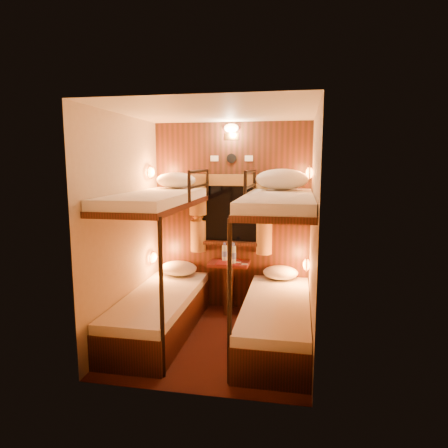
% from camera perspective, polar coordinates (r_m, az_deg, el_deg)
% --- Properties ---
extents(floor, '(2.10, 2.10, 0.00)m').
position_cam_1_polar(floor, '(4.51, -1.25, -16.14)').
color(floor, '#3C1410').
rests_on(floor, ground).
extents(ceiling, '(2.10, 2.10, 0.00)m').
position_cam_1_polar(ceiling, '(4.12, -1.36, 15.76)').
color(ceiling, silver).
rests_on(ceiling, wall_back).
extents(wall_back, '(2.40, 0.00, 2.40)m').
position_cam_1_polar(wall_back, '(5.17, 1.11, 1.01)').
color(wall_back, '#C6B293').
rests_on(wall_back, floor).
extents(wall_front, '(2.40, 0.00, 2.40)m').
position_cam_1_polar(wall_front, '(3.15, -5.28, -4.11)').
color(wall_front, '#C6B293').
rests_on(wall_front, floor).
extents(wall_left, '(0.00, 2.40, 2.40)m').
position_cam_1_polar(wall_left, '(4.46, -13.97, -0.50)').
color(wall_left, '#C6B293').
rests_on(wall_left, floor).
extents(wall_right, '(0.00, 2.40, 2.40)m').
position_cam_1_polar(wall_right, '(4.06, 12.63, -1.35)').
color(wall_right, '#C6B293').
rests_on(wall_right, floor).
extents(back_panel, '(2.00, 0.03, 2.40)m').
position_cam_1_polar(back_panel, '(5.15, 1.09, 0.98)').
color(back_panel, '#321E0E').
rests_on(back_panel, floor).
extents(bunk_left, '(0.72, 1.90, 1.82)m').
position_cam_1_polar(bunk_left, '(4.54, -9.21, -8.52)').
color(bunk_left, '#321E0E').
rests_on(bunk_left, floor).
extents(bunk_right, '(0.72, 1.90, 1.82)m').
position_cam_1_polar(bunk_right, '(4.29, 7.54, -9.52)').
color(bunk_right, '#321E0E').
rests_on(bunk_right, floor).
extents(window, '(1.00, 0.12, 0.79)m').
position_cam_1_polar(window, '(5.13, 1.03, 0.73)').
color(window, black).
rests_on(window, back_panel).
extents(curtains, '(1.10, 0.22, 1.00)m').
position_cam_1_polar(curtains, '(5.08, 0.97, 1.60)').
color(curtains, olive).
rests_on(curtains, back_panel).
extents(back_fixtures, '(0.54, 0.09, 0.48)m').
position_cam_1_polar(back_fixtures, '(5.08, 1.05, 12.69)').
color(back_fixtures, black).
rests_on(back_fixtures, back_panel).
extents(reading_lamps, '(2.00, 0.20, 1.25)m').
position_cam_1_polar(reading_lamps, '(4.82, 0.42, 0.92)').
color(reading_lamps, orange).
rests_on(reading_lamps, wall_left).
extents(table, '(0.50, 0.34, 0.66)m').
position_cam_1_polar(table, '(5.14, 0.71, -7.99)').
color(table, maroon).
rests_on(table, floor).
extents(bottle_left, '(0.07, 0.07, 0.24)m').
position_cam_1_polar(bottle_left, '(5.13, 0.08, -4.13)').
color(bottle_left, '#99BFE5').
rests_on(bottle_left, table).
extents(bottle_right, '(0.08, 0.08, 0.26)m').
position_cam_1_polar(bottle_right, '(4.99, 1.32, -4.38)').
color(bottle_right, '#99BFE5').
rests_on(bottle_right, table).
extents(sachet_a, '(0.08, 0.06, 0.01)m').
position_cam_1_polar(sachet_a, '(4.97, 2.95, -5.75)').
color(sachet_a, silver).
rests_on(sachet_a, table).
extents(sachet_b, '(0.08, 0.06, 0.01)m').
position_cam_1_polar(sachet_b, '(5.05, 1.97, -5.52)').
color(sachet_b, silver).
rests_on(sachet_b, table).
extents(pillow_lower_left, '(0.47, 0.34, 0.19)m').
position_cam_1_polar(pillow_lower_left, '(5.21, -6.49, -6.30)').
color(pillow_lower_left, silver).
rests_on(pillow_lower_left, bunk_left).
extents(pillow_lower_right, '(0.44, 0.31, 0.17)m').
position_cam_1_polar(pillow_lower_right, '(5.05, 8.08, -6.89)').
color(pillow_lower_right, silver).
rests_on(pillow_lower_right, bunk_right).
extents(pillow_upper_left, '(0.49, 0.35, 0.19)m').
position_cam_1_polar(pillow_upper_left, '(4.99, -6.87, 6.23)').
color(pillow_upper_left, silver).
rests_on(pillow_upper_left, bunk_left).
extents(pillow_upper_right, '(0.61, 0.44, 0.24)m').
position_cam_1_polar(pillow_upper_right, '(4.68, 8.27, 6.35)').
color(pillow_upper_right, silver).
rests_on(pillow_upper_right, bunk_right).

